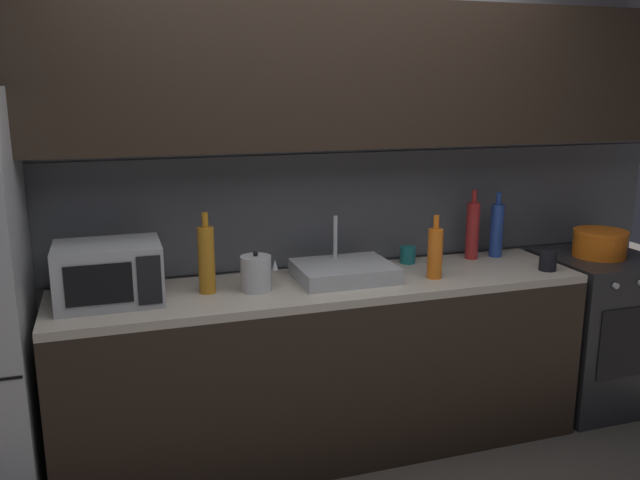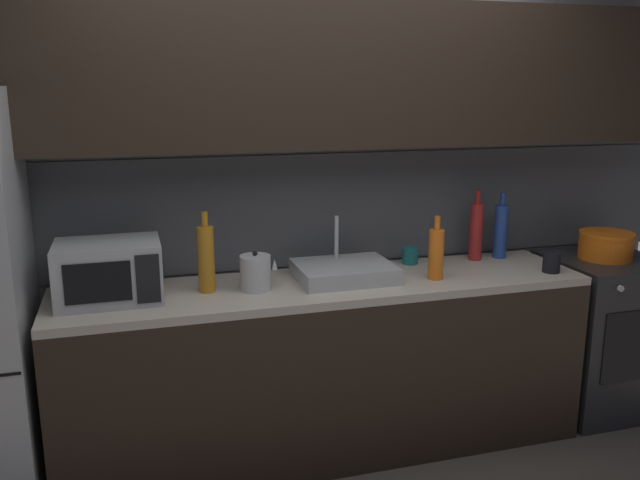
{
  "view_description": "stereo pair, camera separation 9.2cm",
  "coord_description": "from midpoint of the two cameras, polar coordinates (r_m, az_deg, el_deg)",
  "views": [
    {
      "loc": [
        -1.0,
        -2.06,
        1.85
      ],
      "look_at": [
        -0.03,
        0.9,
        1.12
      ],
      "focal_mm": 37.01,
      "sensor_mm": 36.0,
      "label": 1
    },
    {
      "loc": [
        -0.91,
        -2.09,
        1.85
      ],
      "look_at": [
        -0.03,
        0.9,
        1.12
      ],
      "focal_mm": 37.01,
      "sensor_mm": 36.0,
      "label": 2
    }
  ],
  "objects": [
    {
      "name": "sink_basin",
      "position": [
        3.32,
        1.28,
        -2.7
      ],
      "size": [
        0.48,
        0.38,
        0.3
      ],
      "color": "#ADAFB5",
      "rests_on": "counter_run"
    },
    {
      "name": "oven_range",
      "position": [
        4.2,
        22.0,
        -7.25
      ],
      "size": [
        0.6,
        0.62,
        0.9
      ],
      "color": "#232326",
      "rests_on": "ground"
    },
    {
      "name": "wine_bottle_amber",
      "position": [
        3.12,
        -10.63,
        -1.63
      ],
      "size": [
        0.08,
        0.08,
        0.38
      ],
      "color": "#B27019",
      "rests_on": "counter_run"
    },
    {
      "name": "kettle",
      "position": [
        3.14,
        -6.38,
        -2.87
      ],
      "size": [
        0.18,
        0.15,
        0.19
      ],
      "color": "#B7BABF",
      "rests_on": "counter_run"
    },
    {
      "name": "mug_teal",
      "position": [
        3.64,
        6.88,
        -1.28
      ],
      "size": [
        0.09,
        0.09,
        0.09
      ],
      "primitive_type": "cylinder",
      "color": "#19666B",
      "rests_on": "counter_run"
    },
    {
      "name": "microwave",
      "position": [
        3.1,
        -18.63,
        -2.73
      ],
      "size": [
        0.46,
        0.35,
        0.27
      ],
      "color": "#A8AAAF",
      "rests_on": "counter_run"
    },
    {
      "name": "back_wall",
      "position": [
        3.42,
        -1.83,
        8.16
      ],
      "size": [
        4.38,
        0.44,
        2.5
      ],
      "color": "slate",
      "rests_on": "ground"
    },
    {
      "name": "wine_bottle_blue",
      "position": [
        3.85,
        14.37,
        0.88
      ],
      "size": [
        0.07,
        0.07,
        0.37
      ],
      "color": "#234299",
      "rests_on": "counter_run"
    },
    {
      "name": "wine_bottle_orange",
      "position": [
        3.35,
        9.15,
        -1.08
      ],
      "size": [
        0.08,
        0.08,
        0.32
      ],
      "color": "orange",
      "rests_on": "counter_run"
    },
    {
      "name": "cooking_pot",
      "position": [
        4.05,
        22.44,
        -0.27
      ],
      "size": [
        0.3,
        0.3,
        0.15
      ],
      "color": "orange",
      "rests_on": "oven_range"
    },
    {
      "name": "mug_dark",
      "position": [
        3.65,
        18.43,
        -1.69
      ],
      "size": [
        0.09,
        0.09,
        0.11
      ],
      "primitive_type": "cylinder",
      "color": "black",
      "rests_on": "counter_run"
    },
    {
      "name": "counter_run",
      "position": [
        3.43,
        -0.27,
        -10.91
      ],
      "size": [
        2.64,
        0.6,
        0.9
      ],
      "color": "black",
      "rests_on": "ground"
    },
    {
      "name": "wine_bottle_red",
      "position": [
        3.76,
        12.38,
        0.87
      ],
      "size": [
        0.07,
        0.07,
        0.39
      ],
      "color": "#A82323",
      "rests_on": "counter_run"
    }
  ]
}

